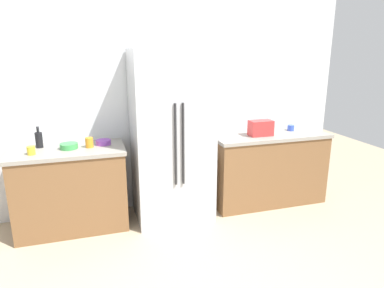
{
  "coord_description": "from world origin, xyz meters",
  "views": [
    {
      "loc": [
        -0.76,
        -2.16,
        1.86
      ],
      "look_at": [
        0.04,
        0.44,
        1.12
      ],
      "focal_mm": 31.91,
      "sensor_mm": 36.0,
      "label": 1
    }
  ],
  "objects_px": {
    "cup_a": "(291,128)",
    "bowl_b": "(103,142)",
    "toaster": "(261,128)",
    "cup_b": "(89,143)",
    "bottle_a": "(39,140)",
    "cup_c": "(31,151)",
    "refrigerator": "(171,137)",
    "bowl_a": "(69,146)"
  },
  "relations": [
    {
      "from": "cup_a",
      "to": "cup_c",
      "type": "bearing_deg",
      "value": -176.75
    },
    {
      "from": "cup_a",
      "to": "bottle_a",
      "type": "bearing_deg",
      "value": 178.44
    },
    {
      "from": "cup_a",
      "to": "cup_b",
      "type": "bearing_deg",
      "value": -178.42
    },
    {
      "from": "bottle_a",
      "to": "cup_a",
      "type": "xyz_separation_m",
      "value": [
        2.96,
        -0.08,
        -0.05
      ]
    },
    {
      "from": "refrigerator",
      "to": "toaster",
      "type": "xyz_separation_m",
      "value": [
        1.09,
        -0.02,
        0.03
      ]
    },
    {
      "from": "refrigerator",
      "to": "cup_c",
      "type": "distance_m",
      "value": 1.42
    },
    {
      "from": "cup_a",
      "to": "cup_c",
      "type": "height_order",
      "value": "cup_c"
    },
    {
      "from": "refrigerator",
      "to": "cup_b",
      "type": "xyz_separation_m",
      "value": [
        -0.87,
        0.03,
        -0.01
      ]
    },
    {
      "from": "bowl_a",
      "to": "refrigerator",
      "type": "bearing_deg",
      "value": -2.4
    },
    {
      "from": "toaster",
      "to": "cup_b",
      "type": "bearing_deg",
      "value": 178.36
    },
    {
      "from": "cup_b",
      "to": "cup_c",
      "type": "height_order",
      "value": "cup_b"
    },
    {
      "from": "toaster",
      "to": "bottle_a",
      "type": "xyz_separation_m",
      "value": [
        -2.46,
        0.2,
        -0.01
      ]
    },
    {
      "from": "bowl_a",
      "to": "toaster",
      "type": "bearing_deg",
      "value": -1.81
    },
    {
      "from": "bowl_a",
      "to": "bowl_b",
      "type": "height_order",
      "value": "bowl_a"
    },
    {
      "from": "cup_a",
      "to": "cup_b",
      "type": "height_order",
      "value": "cup_b"
    },
    {
      "from": "bottle_a",
      "to": "cup_a",
      "type": "relative_size",
      "value": 2.69
    },
    {
      "from": "bottle_a",
      "to": "cup_a",
      "type": "height_order",
      "value": "bottle_a"
    },
    {
      "from": "refrigerator",
      "to": "cup_a",
      "type": "xyz_separation_m",
      "value": [
        1.58,
        0.1,
        -0.02
      ]
    },
    {
      "from": "cup_b",
      "to": "bowl_a",
      "type": "xyz_separation_m",
      "value": [
        -0.21,
        0.01,
        -0.02
      ]
    },
    {
      "from": "bottle_a",
      "to": "bowl_a",
      "type": "xyz_separation_m",
      "value": [
        0.29,
        -0.14,
        -0.06
      ]
    },
    {
      "from": "bottle_a",
      "to": "bowl_b",
      "type": "relative_size",
      "value": 1.39
    },
    {
      "from": "cup_b",
      "to": "bowl_b",
      "type": "xyz_separation_m",
      "value": [
        0.14,
        0.08,
        -0.03
      ]
    },
    {
      "from": "bowl_b",
      "to": "bowl_a",
      "type": "bearing_deg",
      "value": -169.65
    },
    {
      "from": "bottle_a",
      "to": "cup_a",
      "type": "bearing_deg",
      "value": -1.56
    },
    {
      "from": "cup_c",
      "to": "cup_b",
      "type": "bearing_deg",
      "value": 10.63
    },
    {
      "from": "bottle_a",
      "to": "cup_b",
      "type": "xyz_separation_m",
      "value": [
        0.5,
        -0.15,
        -0.03
      ]
    },
    {
      "from": "cup_a",
      "to": "bowl_b",
      "type": "bearing_deg",
      "value": 179.79
    },
    {
      "from": "refrigerator",
      "to": "cup_c",
      "type": "xyz_separation_m",
      "value": [
        -1.42,
        -0.07,
        -0.02
      ]
    },
    {
      "from": "bottle_a",
      "to": "cup_b",
      "type": "bearing_deg",
      "value": -16.54
    },
    {
      "from": "cup_b",
      "to": "bowl_a",
      "type": "height_order",
      "value": "cup_b"
    },
    {
      "from": "cup_a",
      "to": "bowl_a",
      "type": "xyz_separation_m",
      "value": [
        -2.66,
        -0.06,
        -0.01
      ]
    },
    {
      "from": "cup_c",
      "to": "bowl_b",
      "type": "height_order",
      "value": "cup_c"
    },
    {
      "from": "refrigerator",
      "to": "bowl_a",
      "type": "height_order",
      "value": "refrigerator"
    },
    {
      "from": "cup_a",
      "to": "bowl_b",
      "type": "distance_m",
      "value": 2.31
    },
    {
      "from": "toaster",
      "to": "cup_b",
      "type": "distance_m",
      "value": 1.96
    },
    {
      "from": "toaster",
      "to": "cup_b",
      "type": "relative_size",
      "value": 2.61
    },
    {
      "from": "bottle_a",
      "to": "toaster",
      "type": "bearing_deg",
      "value": -4.75
    },
    {
      "from": "cup_c",
      "to": "bowl_b",
      "type": "bearing_deg",
      "value": 14.51
    },
    {
      "from": "cup_b",
      "to": "bowl_a",
      "type": "distance_m",
      "value": 0.21
    },
    {
      "from": "toaster",
      "to": "bottle_a",
      "type": "distance_m",
      "value": 2.47
    },
    {
      "from": "toaster",
      "to": "cup_c",
      "type": "relative_size",
      "value": 3.3
    },
    {
      "from": "bowl_b",
      "to": "cup_b",
      "type": "bearing_deg",
      "value": -152.1
    }
  ]
}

